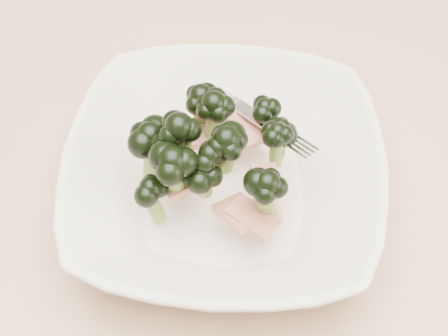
{
  "coord_description": "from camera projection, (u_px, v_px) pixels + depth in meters",
  "views": [
    {
      "loc": [
        0.03,
        -0.29,
        1.25
      ],
      "look_at": [
        0.02,
        0.04,
        0.8
      ],
      "focal_mm": 50.0,
      "sensor_mm": 36.0,
      "label": 1
    }
  ],
  "objects": [
    {
      "name": "dining_table",
      "position": [
        206.0,
        280.0,
        0.65
      ],
      "size": [
        1.2,
        0.8,
        0.75
      ],
      "color": "tan",
      "rests_on": "ground"
    },
    {
      "name": "broccoli_dish",
      "position": [
        222.0,
        174.0,
        0.56
      ],
      "size": [
        0.29,
        0.29,
        0.12
      ],
      "color": "beige",
      "rests_on": "dining_table"
    }
  ]
}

